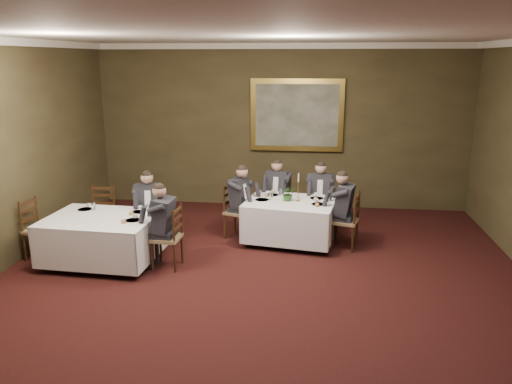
% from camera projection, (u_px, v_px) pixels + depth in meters
% --- Properties ---
extents(ground, '(10.00, 10.00, 0.00)m').
position_uv_depth(ground, '(253.00, 314.00, 6.44)').
color(ground, black).
rests_on(ground, ground).
extents(ceiling, '(8.00, 10.00, 0.10)m').
position_uv_depth(ceiling, '(252.00, 30.00, 5.53)').
color(ceiling, silver).
rests_on(ceiling, back_wall).
extents(back_wall, '(8.00, 0.10, 3.50)m').
position_uv_depth(back_wall, '(281.00, 127.00, 10.78)').
color(back_wall, '#352D1A').
rests_on(back_wall, ground).
extents(crown_molding, '(8.00, 10.00, 0.12)m').
position_uv_depth(crown_molding, '(252.00, 35.00, 5.54)').
color(crown_molding, white).
rests_on(crown_molding, back_wall).
extents(table_main, '(1.72, 1.42, 0.67)m').
position_uv_depth(table_main, '(290.00, 218.00, 8.85)').
color(table_main, black).
rests_on(table_main, ground).
extents(table_second, '(1.79, 1.40, 0.67)m').
position_uv_depth(table_second, '(102.00, 236.00, 7.96)').
color(table_second, black).
rests_on(table_second, ground).
extents(chair_main_backleft, '(0.53, 0.51, 1.00)m').
position_uv_depth(chair_main_backleft, '(278.00, 212.00, 9.74)').
color(chair_main_backleft, olive).
rests_on(chair_main_backleft, ground).
extents(diner_main_backleft, '(0.50, 0.56, 1.35)m').
position_uv_depth(diner_main_backleft, '(278.00, 201.00, 9.67)').
color(diner_main_backleft, black).
rests_on(diner_main_backleft, chair_main_backleft).
extents(chair_main_backright, '(0.49, 0.47, 1.00)m').
position_uv_depth(chair_main_backright, '(320.00, 216.00, 9.52)').
color(chair_main_backright, olive).
rests_on(chair_main_backright, ground).
extents(diner_main_backright, '(0.46, 0.52, 1.35)m').
position_uv_depth(diner_main_backright, '(320.00, 205.00, 9.45)').
color(diner_main_backright, black).
rests_on(diner_main_backright, chair_main_backright).
extents(chair_main_endleft, '(0.54, 0.56, 1.00)m').
position_uv_depth(chair_main_endleft, '(238.00, 222.00, 9.15)').
color(chair_main_endleft, olive).
rests_on(chair_main_endleft, ground).
extents(diner_main_endleft, '(0.59, 0.54, 1.35)m').
position_uv_depth(diner_main_endleft, '(238.00, 210.00, 9.09)').
color(diner_main_endleft, black).
rests_on(diner_main_endleft, chair_main_endleft).
extents(chair_main_endright, '(0.52, 0.53, 1.00)m').
position_uv_depth(chair_main_endright, '(345.00, 232.00, 8.63)').
color(chair_main_endright, olive).
rests_on(chair_main_endright, ground).
extents(diner_main_endright, '(0.56, 0.51, 1.35)m').
position_uv_depth(diner_main_endright, '(345.00, 219.00, 8.58)').
color(diner_main_endright, black).
rests_on(diner_main_endright, chair_main_endright).
extents(chair_sec_backleft, '(0.45, 0.43, 1.00)m').
position_uv_depth(chair_sec_backleft, '(102.00, 226.00, 8.92)').
color(chair_sec_backleft, olive).
rests_on(chair_sec_backleft, ground).
extents(chair_sec_backright, '(0.52, 0.50, 1.00)m').
position_uv_depth(chair_sec_backright, '(151.00, 229.00, 8.77)').
color(chair_sec_backright, olive).
rests_on(chair_sec_backright, ground).
extents(diner_sec_backright, '(0.49, 0.55, 1.35)m').
position_uv_depth(diner_sec_backright, '(150.00, 217.00, 8.70)').
color(diner_sec_backright, black).
rests_on(diner_sec_backright, chair_sec_backright).
extents(chair_sec_endright, '(0.44, 0.46, 1.00)m').
position_uv_depth(chair_sec_endright, '(168.00, 250.00, 7.83)').
color(chair_sec_endright, olive).
rests_on(chair_sec_endright, ground).
extents(diner_sec_endright, '(0.50, 0.44, 1.35)m').
position_uv_depth(diner_sec_endright, '(167.00, 236.00, 7.77)').
color(diner_sec_endright, black).
rests_on(diner_sec_endright, chair_sec_endright).
extents(chair_sec_endleft, '(0.48, 0.50, 1.00)m').
position_uv_depth(chair_sec_endleft, '(41.00, 242.00, 8.19)').
color(chair_sec_endleft, olive).
rests_on(chair_sec_endleft, ground).
extents(centerpiece, '(0.29, 0.26, 0.29)m').
position_uv_depth(centerpiece, '(288.00, 193.00, 8.76)').
color(centerpiece, '#2D5926').
rests_on(centerpiece, table_main).
extents(candlestick, '(0.08, 0.08, 0.52)m').
position_uv_depth(candlestick, '(298.00, 191.00, 8.71)').
color(candlestick, '#B37E36').
rests_on(candlestick, table_main).
extents(place_setting_table_main, '(0.33, 0.31, 0.14)m').
position_uv_depth(place_setting_table_main, '(275.00, 193.00, 9.19)').
color(place_setting_table_main, white).
rests_on(place_setting_table_main, table_main).
extents(place_setting_table_second, '(0.33, 0.31, 0.14)m').
position_uv_depth(place_setting_table_second, '(88.00, 207.00, 8.31)').
color(place_setting_table_second, white).
rests_on(place_setting_table_second, table_second).
extents(painting, '(1.98, 0.09, 1.53)m').
position_uv_depth(painting, '(297.00, 115.00, 10.61)').
color(painting, gold).
rests_on(painting, back_wall).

